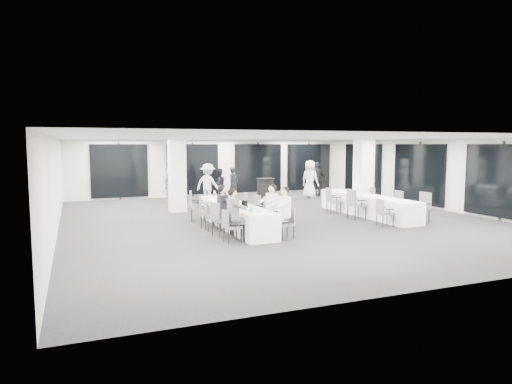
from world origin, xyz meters
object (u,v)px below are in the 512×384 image
at_px(cocktail_table, 265,191).
at_px(standing_guest_a, 234,182).
at_px(standing_guest_c, 208,181).
at_px(chair_main_right_second, 275,213).
at_px(chair_main_right_near, 287,221).
at_px(ice_bucket_far, 222,195).
at_px(chair_main_left_far, 195,204).
at_px(banquet_table_main, 235,216).
at_px(chair_main_right_far, 242,204).
at_px(ice_bucket_near, 244,204).
at_px(standing_guest_d, 317,177).
at_px(chair_main_right_mid, 264,210).
at_px(chair_side_right_near, 422,205).
at_px(chair_main_right_fourth, 254,207).
at_px(chair_main_left_fourth, 205,210).
at_px(chair_side_left_mid, 355,202).
at_px(chair_main_left_mid, 210,214).
at_px(chair_side_left_far, 332,199).
at_px(chair_side_right_far, 369,197).
at_px(chair_side_left_near, 383,211).
at_px(chair_main_left_second, 219,217).
at_px(standing_guest_b, 219,183).
at_px(standing_guest_g, 172,178).
at_px(standing_guest_h, 366,184).
at_px(standing_guest_e, 310,177).
at_px(chair_side_right_mid, 396,202).

height_order(cocktail_table, standing_guest_a, standing_guest_a).
bearing_deg(standing_guest_c, chair_main_right_second, 136.32).
bearing_deg(cocktail_table, chair_main_right_near, -108.21).
height_order(standing_guest_c, ice_bucket_far, standing_guest_c).
height_order(chair_main_left_far, standing_guest_a, standing_guest_a).
bearing_deg(banquet_table_main, chair_main_right_far, 62.19).
bearing_deg(ice_bucket_near, cocktail_table, 61.81).
distance_m(standing_guest_a, standing_guest_d, 4.53).
height_order(chair_main_left_far, chair_main_right_second, same).
height_order(chair_main_right_mid, chair_side_right_near, chair_side_right_near).
bearing_deg(chair_main_right_second, chair_main_right_fourth, -3.28).
relative_size(chair_main_left_fourth, chair_side_left_mid, 0.90).
relative_size(chair_main_left_mid, chair_main_right_mid, 0.92).
bearing_deg(chair_side_left_mid, cocktail_table, -166.15).
bearing_deg(chair_side_left_far, chair_side_right_far, 99.36).
distance_m(chair_side_left_near, standing_guest_d, 8.52).
xyz_separation_m(banquet_table_main, chair_main_right_second, (0.84, -1.22, 0.20)).
distance_m(chair_main_right_mid, chair_side_left_near, 3.78).
xyz_separation_m(chair_main_right_second, chair_side_right_far, (5.25, 2.75, -0.06)).
height_order(chair_main_left_second, chair_main_left_mid, chair_main_left_second).
bearing_deg(chair_main_left_far, chair_main_right_mid, 51.55).
distance_m(banquet_table_main, standing_guest_a, 6.75).
bearing_deg(cocktail_table, chair_side_left_near, -78.23).
height_order(chair_main_left_second, chair_side_left_near, chair_main_left_second).
xyz_separation_m(chair_main_right_mid, chair_side_left_mid, (3.59, 0.38, 0.04)).
bearing_deg(chair_main_right_mid, chair_main_right_fourth, -4.30).
xyz_separation_m(chair_main_left_fourth, standing_guest_d, (7.51, 6.20, 0.43)).
height_order(chair_main_left_fourth, ice_bucket_far, ice_bucket_far).
xyz_separation_m(chair_main_right_far, standing_guest_b, (0.60, 4.72, 0.35)).
height_order(chair_side_left_far, standing_guest_g, standing_guest_g).
bearing_deg(chair_main_right_near, cocktail_table, -22.54).
bearing_deg(chair_main_right_second, cocktail_table, -23.95).
relative_size(chair_main_right_second, chair_side_left_mid, 0.98).
distance_m(chair_main_left_far, standing_guest_g, 5.48).
bearing_deg(chair_side_right_far, chair_main_right_near, 134.04).
height_order(chair_main_right_second, chair_side_left_far, chair_main_right_second).
bearing_deg(standing_guest_h, chair_main_right_second, 93.46).
bearing_deg(chair_main_right_near, standing_guest_g, 4.03).
height_order(chair_main_left_fourth, standing_guest_e, standing_guest_e).
height_order(ice_bucket_near, ice_bucket_far, ice_bucket_far).
relative_size(chair_side_right_mid, standing_guest_b, 0.54).
bearing_deg(chair_main_left_mid, chair_side_right_mid, 95.34).
distance_m(chair_main_right_near, chair_side_right_near, 5.32).
height_order(chair_main_left_far, chair_side_right_mid, chair_main_left_far).
relative_size(chair_main_left_mid, standing_guest_h, 0.48).
height_order(chair_main_left_far, standing_guest_b, standing_guest_b).
xyz_separation_m(banquet_table_main, chair_side_left_mid, (4.42, 0.01, 0.22)).
xyz_separation_m(standing_guest_a, standing_guest_b, (-0.73, -0.08, -0.02)).
xyz_separation_m(chair_main_left_mid, chair_side_right_mid, (6.92, 0.10, 0.03)).
bearing_deg(chair_main_right_far, standing_guest_c, 8.14).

